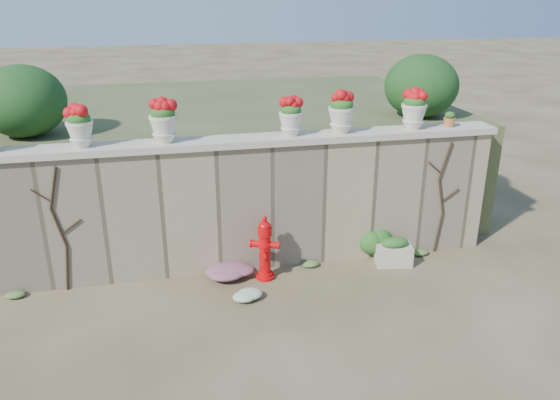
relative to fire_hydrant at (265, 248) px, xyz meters
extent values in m
plane|color=#493C24|center=(-0.23, -1.30, -0.52)|extent=(80.00, 80.00, 0.00)
cube|color=gray|center=(-0.23, 0.50, 0.48)|extent=(8.00, 0.40, 2.00)
cube|color=beige|center=(-0.23, 0.50, 1.53)|extent=(8.10, 0.52, 0.10)
cube|color=#384C23|center=(-0.23, 3.70, 0.48)|extent=(9.00, 6.00, 2.00)
ellipsoid|color=#143814|center=(-3.43, 1.70, 2.03)|extent=(1.30, 1.30, 1.10)
ellipsoid|color=#143814|center=(3.17, 1.70, 2.03)|extent=(1.30, 1.30, 1.10)
cylinder|color=black|center=(-2.89, 0.28, -0.17)|extent=(0.12, 0.04, 0.70)
cylinder|color=black|center=(-2.91, 0.28, 0.48)|extent=(0.17, 0.04, 0.61)
cylinder|color=black|center=(-2.90, 0.28, 1.08)|extent=(0.18, 0.04, 0.61)
cylinder|color=black|center=(-2.75, 0.28, 0.48)|extent=(0.30, 0.02, 0.22)
cylinder|color=black|center=(-3.08, 0.28, 0.98)|extent=(0.25, 0.02, 0.21)
cylinder|color=black|center=(3.01, 0.28, -0.17)|extent=(0.12, 0.04, 0.70)
cylinder|color=black|center=(2.99, 0.28, 0.48)|extent=(0.17, 0.04, 0.61)
cylinder|color=black|center=(3.00, 0.28, 1.08)|extent=(0.18, 0.04, 0.61)
cylinder|color=black|center=(3.15, 0.28, 0.48)|extent=(0.30, 0.02, 0.22)
cylinder|color=black|center=(2.82, 0.28, 0.98)|extent=(0.25, 0.02, 0.21)
cylinder|color=red|center=(0.00, 0.00, -0.49)|extent=(0.29, 0.29, 0.05)
cylinder|color=red|center=(0.00, 0.00, -0.10)|extent=(0.18, 0.18, 0.64)
cylinder|color=red|center=(0.00, 0.00, 0.05)|extent=(0.22, 0.22, 0.04)
cylinder|color=red|center=(0.00, 0.00, 0.27)|extent=(0.22, 0.22, 0.12)
ellipsoid|color=red|center=(0.00, 0.00, 0.37)|extent=(0.20, 0.20, 0.14)
cylinder|color=red|center=(0.00, 0.00, 0.46)|extent=(0.07, 0.07, 0.10)
cylinder|color=red|center=(-0.13, 0.05, 0.05)|extent=(0.17, 0.15, 0.10)
cylinder|color=red|center=(0.14, -0.05, 0.05)|extent=(0.17, 0.15, 0.10)
cylinder|color=red|center=(-0.04, -0.10, -0.05)|extent=(0.12, 0.13, 0.09)
cube|color=beige|center=(2.11, 0.00, -0.35)|extent=(0.61, 0.43, 0.33)
ellipsoid|color=#1E5119|center=(2.11, 0.00, -0.13)|extent=(0.47, 0.34, 0.17)
ellipsoid|color=#1E5119|center=(1.89, 0.25, -0.21)|extent=(0.64, 0.58, 0.61)
ellipsoid|color=#B22387|center=(-0.45, 0.08, -0.38)|extent=(1.01, 0.67, 0.27)
ellipsoid|color=white|center=(-0.37, -0.57, -0.43)|extent=(0.48, 0.38, 0.17)
ellipsoid|color=#1E5119|center=(-2.48, 0.50, 1.99)|extent=(0.32, 0.32, 0.19)
ellipsoid|color=red|center=(-2.48, 0.50, 2.07)|extent=(0.28, 0.28, 0.20)
ellipsoid|color=#1E5119|center=(-1.35, 0.50, 2.02)|extent=(0.35, 0.35, 0.21)
ellipsoid|color=red|center=(-1.35, 0.50, 2.11)|extent=(0.30, 0.30, 0.22)
ellipsoid|color=#1E5119|center=(0.51, 0.50, 1.97)|extent=(0.31, 0.31, 0.19)
ellipsoid|color=red|center=(0.51, 0.50, 2.05)|extent=(0.27, 0.27, 0.19)
ellipsoid|color=#1E5119|center=(1.29, 0.50, 2.02)|extent=(0.35, 0.35, 0.21)
ellipsoid|color=red|center=(1.29, 0.50, 2.11)|extent=(0.30, 0.30, 0.22)
ellipsoid|color=#1E5119|center=(2.48, 0.50, 2.01)|extent=(0.34, 0.34, 0.21)
ellipsoid|color=red|center=(2.48, 0.50, 2.10)|extent=(0.30, 0.30, 0.21)
ellipsoid|color=#1E5119|center=(3.11, 0.50, 1.76)|extent=(0.16, 0.16, 0.11)
camera|label=1|loc=(-1.36, -7.28, 3.64)|focal=35.00mm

